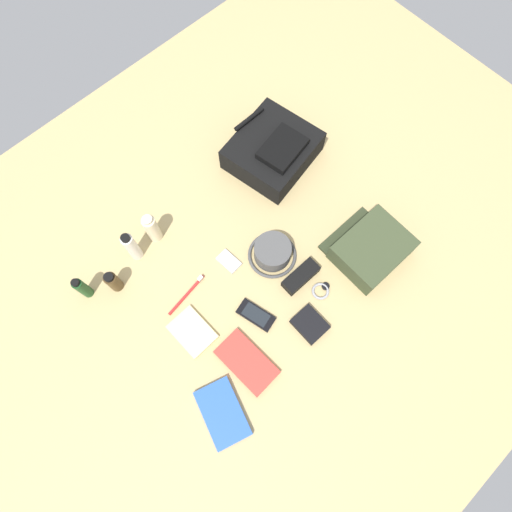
{
  "coord_description": "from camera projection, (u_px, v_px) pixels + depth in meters",
  "views": [
    {
      "loc": [
        -0.35,
        -0.38,
        1.5
      ],
      "look_at": [
        0.0,
        0.0,
        0.04
      ],
      "focal_mm": 30.88,
      "sensor_mm": 36.0,
      "label": 1
    }
  ],
  "objects": [
    {
      "name": "wallet",
      "position": [
        310.0,
        324.0,
        1.5
      ],
      "size": [
        0.09,
        0.11,
        0.02
      ],
      "primitive_type": "cube",
      "rotation": [
        0.0,
        0.0,
        -0.02
      ],
      "color": "black",
      "rests_on": "ground_plane"
    },
    {
      "name": "backpack",
      "position": [
        273.0,
        150.0,
        1.67
      ],
      "size": [
        0.35,
        0.33,
        0.14
      ],
      "color": "black",
      "rests_on": "ground_plane"
    },
    {
      "name": "cologne_bottle",
      "position": [
        113.0,
        282.0,
        1.51
      ],
      "size": [
        0.04,
        0.04,
        0.11
      ],
      "color": "#473319",
      "rests_on": "ground_plane"
    },
    {
      "name": "toiletry_pouch",
      "position": [
        371.0,
        249.0,
        1.55
      ],
      "size": [
        0.25,
        0.25,
        0.09
      ],
      "color": "#384228",
      "rests_on": "ground_plane"
    },
    {
      "name": "toothpaste_tube",
      "position": [
        132.0,
        247.0,
        1.52
      ],
      "size": [
        0.04,
        0.04,
        0.17
      ],
      "color": "white",
      "rests_on": "ground_plane"
    },
    {
      "name": "media_player",
      "position": [
        229.0,
        261.0,
        1.58
      ],
      "size": [
        0.06,
        0.09,
        0.01
      ],
      "color": "#B7B7BC",
      "rests_on": "ground_plane"
    },
    {
      "name": "cell_phone",
      "position": [
        256.0,
        315.0,
        1.51
      ],
      "size": [
        0.09,
        0.14,
        0.01
      ],
      "color": "black",
      "rests_on": "ground_plane"
    },
    {
      "name": "shampoo_bottle",
      "position": [
        82.0,
        288.0,
        1.49
      ],
      "size": [
        0.04,
        0.04,
        0.13
      ],
      "color": "#19471E",
      "rests_on": "ground_plane"
    },
    {
      "name": "notepad",
      "position": [
        192.0,
        332.0,
        1.49
      ],
      "size": [
        0.11,
        0.15,
        0.02
      ],
      "primitive_type": "cube",
      "rotation": [
        0.0,
        0.0,
        0.01
      ],
      "color": "beige",
      "rests_on": "ground_plane"
    },
    {
      "name": "ground_plane",
      "position": [
        256.0,
        261.0,
        1.6
      ],
      "size": [
        2.64,
        2.02,
        0.02
      ],
      "primitive_type": "cube",
      "color": "tan",
      "rests_on": "ground"
    },
    {
      "name": "toothbrush",
      "position": [
        188.0,
        293.0,
        1.54
      ],
      "size": [
        0.18,
        0.03,
        0.02
      ],
      "color": "red",
      "rests_on": "ground_plane"
    },
    {
      "name": "bucket_hat",
      "position": [
        273.0,
        252.0,
        1.56
      ],
      "size": [
        0.18,
        0.18,
        0.08
      ],
      "color": "#4B4B4B",
      "rests_on": "ground_plane"
    },
    {
      "name": "sunglasses_case",
      "position": [
        301.0,
        277.0,
        1.55
      ],
      "size": [
        0.14,
        0.06,
        0.04
      ],
      "primitive_type": "cube",
      "rotation": [
        0.0,
        0.0,
        -0.02
      ],
      "color": "black",
      "rests_on": "ground_plane"
    },
    {
      "name": "lotion_bottle",
      "position": [
        152.0,
        228.0,
        1.55
      ],
      "size": [
        0.05,
        0.05,
        0.15
      ],
      "color": "beige",
      "rests_on": "ground_plane"
    },
    {
      "name": "paperback_novel",
      "position": [
        223.0,
        413.0,
        1.4
      ],
      "size": [
        0.17,
        0.22,
        0.02
      ],
      "color": "blue",
      "rests_on": "ground_plane"
    },
    {
      "name": "travel_guidebook",
      "position": [
        247.0,
        362.0,
        1.46
      ],
      "size": [
        0.12,
        0.21,
        0.02
      ],
      "color": "red",
      "rests_on": "ground_plane"
    },
    {
      "name": "wristwatch",
      "position": [
        321.0,
        291.0,
        1.54
      ],
      "size": [
        0.07,
        0.06,
        0.01
      ],
      "color": "#99999E",
      "rests_on": "ground_plane"
    }
  ]
}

